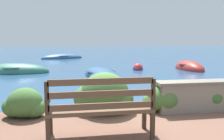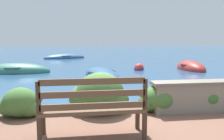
{
  "view_description": "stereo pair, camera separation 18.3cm",
  "coord_description": "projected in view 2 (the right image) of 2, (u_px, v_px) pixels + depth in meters",
  "views": [
    {
      "loc": [
        -1.15,
        -5.09,
        1.71
      ],
      "look_at": [
        0.47,
        4.71,
        0.38
      ],
      "focal_mm": 40.0,
      "sensor_mm": 36.0,
      "label": 1
    },
    {
      "loc": [
        -0.97,
        -5.12,
        1.71
      ],
      "look_at": [
        0.47,
        4.71,
        0.38
      ],
      "focal_mm": 40.0,
      "sensor_mm": 36.0,
      "label": 2
    }
  ],
  "objects": [
    {
      "name": "park_bench",
      "position": [
        93.0,
        106.0,
        3.65
      ],
      "size": [
        1.56,
        0.48,
        0.93
      ],
      "rotation": [
        0.0,
        0.0,
        -0.1
      ],
      "color": "#433123",
      "rests_on": "patio_terrace"
    },
    {
      "name": "rowboat_mid",
      "position": [
        191.0,
        68.0,
        13.07
      ],
      "size": [
        1.17,
        2.41,
        0.82
      ],
      "rotation": [
        0.0,
        0.0,
        1.62
      ],
      "color": "#9E2D28",
      "rests_on": "ground_plane"
    },
    {
      "name": "stone_wall",
      "position": [
        199.0,
        96.0,
        5.01
      ],
      "size": [
        1.97,
        0.39,
        0.62
      ],
      "color": "gray",
      "rests_on": "patio_terrace"
    },
    {
      "name": "rowboat_outer",
      "position": [
        65.0,
        58.0,
        19.91
      ],
      "size": [
        3.51,
        2.16,
        0.65
      ],
      "rotation": [
        0.0,
        0.0,
        0.3
      ],
      "color": "#2D517A",
      "rests_on": "ground_plane"
    },
    {
      "name": "rowboat_nearest",
      "position": [
        102.0,
        75.0,
        10.82
      ],
      "size": [
        1.76,
        3.33,
        0.63
      ],
      "rotation": [
        0.0,
        0.0,
        1.75
      ],
      "color": "#2D517A",
      "rests_on": "ground_plane"
    },
    {
      "name": "hedge_clump_left",
      "position": [
        20.0,
        104.0,
        4.67
      ],
      "size": [
        0.82,
        0.59,
        0.56
      ],
      "color": "#426B33",
      "rests_on": "patio_terrace"
    },
    {
      "name": "hedge_clump_right",
      "position": [
        159.0,
        100.0,
        4.98
      ],
      "size": [
        0.83,
        0.6,
        0.56
      ],
      "color": "#426B33",
      "rests_on": "patio_terrace"
    },
    {
      "name": "hedge_clump_far_right",
      "position": [
        205.0,
        98.0,
        5.15
      ],
      "size": [
        0.82,
        0.59,
        0.55
      ],
      "color": "#38662D",
      "rests_on": "patio_terrace"
    },
    {
      "name": "rowboat_far",
      "position": [
        15.0,
        71.0,
        11.94
      ],
      "size": [
        3.34,
        1.4,
        0.81
      ],
      "rotation": [
        0.0,
        0.0,
        3.09
      ],
      "color": "#336B5B",
      "rests_on": "ground_plane"
    },
    {
      "name": "hedge_clump_centre",
      "position": [
        99.0,
        95.0,
        4.93
      ],
      "size": [
        1.18,
        0.85,
        0.8
      ],
      "color": "#426B33",
      "rests_on": "patio_terrace"
    },
    {
      "name": "mooring_buoy",
      "position": [
        139.0,
        68.0,
        12.94
      ],
      "size": [
        0.55,
        0.55,
        0.5
      ],
      "color": "red",
      "rests_on": "ground_plane"
    },
    {
      "name": "ground_plane",
      "position": [
        122.0,
        117.0,
        5.39
      ],
      "size": [
        80.0,
        80.0,
        0.0
      ],
      "color": "navy"
    }
  ]
}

